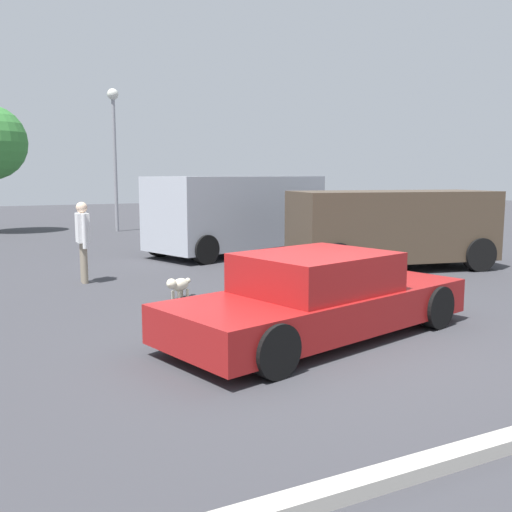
{
  "coord_description": "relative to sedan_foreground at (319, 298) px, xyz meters",
  "views": [
    {
      "loc": [
        -4.16,
        -6.38,
        2.26
      ],
      "look_at": [
        0.23,
        2.27,
        0.9
      ],
      "focal_mm": 40.55,
      "sensor_mm": 36.0,
      "label": 1
    }
  ],
  "objects": [
    {
      "name": "ground_plane",
      "position": [
        -0.2,
        -0.27,
        -0.55
      ],
      "size": [
        80.0,
        80.0,
        0.0
      ],
      "primitive_type": "plane",
      "color": "#38383D"
    },
    {
      "name": "light_post_near",
      "position": [
        1.19,
        16.77,
        3.34
      ],
      "size": [
        0.44,
        0.44,
        5.64
      ],
      "color": "gray",
      "rests_on": "ground_plane"
    },
    {
      "name": "suv_dark",
      "position": [
        4.87,
        4.29,
        0.48
      ],
      "size": [
        5.13,
        2.92,
        1.88
      ],
      "rotation": [
        0.0,
        0.0,
        2.94
      ],
      "color": "#4C3D2D",
      "rests_on": "ground_plane"
    },
    {
      "name": "pedestrian",
      "position": [
        -2.16,
        5.74,
        0.47
      ],
      "size": [
        0.25,
        0.57,
        1.71
      ],
      "rotation": [
        0.0,
        0.0,
        3.12
      ],
      "color": "gray",
      "rests_on": "ground_plane"
    },
    {
      "name": "van_white",
      "position": [
        2.78,
        8.56,
        0.65
      ],
      "size": [
        5.74,
        3.63,
        2.23
      ],
      "rotation": [
        0.0,
        0.0,
        0.31
      ],
      "color": "#B2B7C1",
      "rests_on": "ground_plane"
    },
    {
      "name": "dog",
      "position": [
        -0.91,
        3.3,
        -0.29
      ],
      "size": [
        0.57,
        0.47,
        0.41
      ],
      "rotation": [
        0.0,
        0.0,
        3.77
      ],
      "color": "beige",
      "rests_on": "ground_plane"
    },
    {
      "name": "sedan_foreground",
      "position": [
        0.0,
        0.0,
        0.0
      ],
      "size": [
        4.96,
        2.83,
        1.2
      ],
      "rotation": [
        0.0,
        0.0,
        0.25
      ],
      "color": "maroon",
      "rests_on": "ground_plane"
    }
  ]
}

